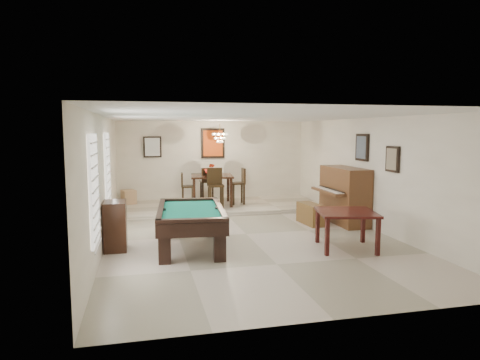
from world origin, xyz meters
name	(u,v)px	position (x,y,z in m)	size (l,w,h in m)	color
ground_plane	(246,234)	(0.00, 0.00, -0.01)	(6.00, 9.00, 0.02)	beige
wall_back	(213,162)	(0.00, 4.50, 1.30)	(6.00, 0.04, 2.60)	silver
wall_front	(337,215)	(0.00, -4.50, 1.30)	(6.00, 0.04, 2.60)	silver
wall_left	(104,180)	(-3.00, 0.00, 1.30)	(0.04, 9.00, 2.60)	silver
wall_right	(369,173)	(3.00, 0.00, 1.30)	(0.04, 9.00, 2.60)	silver
ceiling	(246,117)	(0.00, 0.00, 2.60)	(6.00, 9.00, 0.04)	white
dining_step	(220,206)	(0.00, 3.25, 0.06)	(6.00, 2.50, 0.12)	beige
window_left_front	(94,189)	(-2.97, -2.20, 1.40)	(0.06, 1.00, 1.70)	white
window_left_rear	(108,172)	(-2.97, 0.60, 1.40)	(0.06, 1.00, 1.70)	white
pool_table	(191,229)	(-1.33, -0.88, 0.38)	(1.25, 2.30, 0.77)	black
square_table	(346,230)	(1.62, -1.60, 0.37)	(1.08, 1.08, 0.75)	black
upright_piano	(338,195)	(2.51, 0.60, 0.70)	(0.94, 1.67, 1.40)	brown
piano_bench	(311,214)	(1.81, 0.64, 0.25)	(0.35, 0.91, 0.51)	brown
apothecary_chest	(115,226)	(-2.77, -0.66, 0.47)	(0.42, 0.63, 0.95)	black
dining_table	(212,188)	(-0.23, 3.29, 0.62)	(1.21, 1.21, 1.00)	black
flower_vase	(212,167)	(-0.23, 3.29, 1.23)	(0.13, 0.13, 0.22)	#A1270D
dining_chair_south	(216,189)	(-0.25, 2.50, 0.69)	(0.42, 0.42, 1.15)	black
dining_chair_north	(207,184)	(-0.28, 4.02, 0.64)	(0.39, 0.39, 1.04)	black
dining_chair_west	(188,189)	(-0.95, 3.32, 0.60)	(0.36, 0.36, 0.96)	black
dining_chair_east	(238,186)	(0.54, 3.25, 0.65)	(0.40, 0.40, 1.07)	black
corner_bench	(129,197)	(-2.65, 4.03, 0.32)	(0.36, 0.46, 0.41)	tan
chandelier	(220,134)	(0.00, 3.20, 2.20)	(0.44, 0.44, 0.60)	#FFE5B2
back_painting	(213,143)	(0.00, 4.46, 1.90)	(0.75, 0.06, 0.95)	#D84C14
back_mirror	(152,147)	(-1.90, 4.46, 1.80)	(0.55, 0.06, 0.65)	white
right_picture_upper	(362,147)	(2.96, 0.30, 1.90)	(0.06, 0.55, 0.65)	slate
right_picture_lower	(393,159)	(2.96, -1.00, 1.70)	(0.06, 0.45, 0.55)	gray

